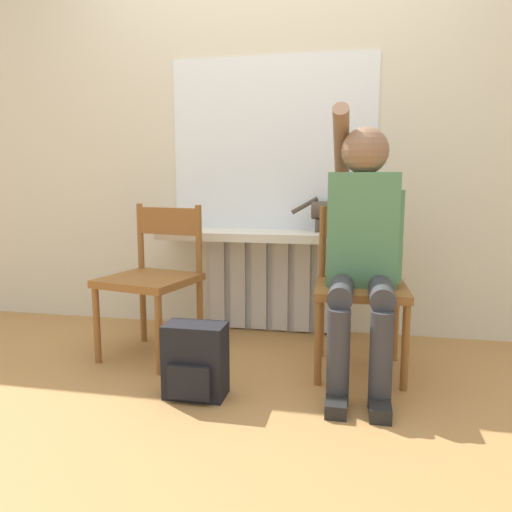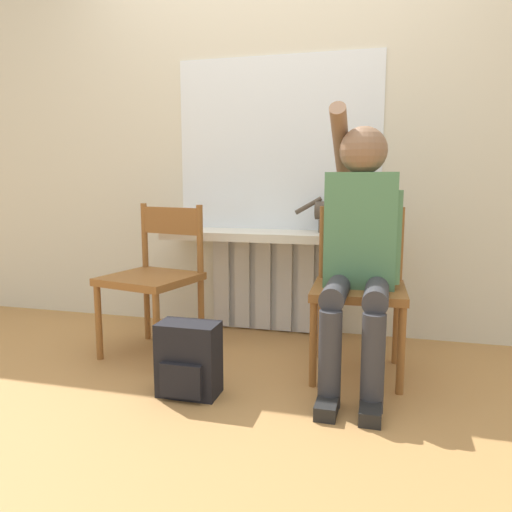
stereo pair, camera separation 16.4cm
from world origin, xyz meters
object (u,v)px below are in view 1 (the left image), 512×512
(cat, at_px, (339,210))
(backpack, at_px, (195,361))
(chair_right, at_px, (360,285))
(person, at_px, (363,238))
(chair_left, at_px, (153,276))

(cat, distance_m, backpack, 1.32)
(chair_right, xyz_separation_m, person, (0.00, -0.10, 0.25))
(chair_left, relative_size, chair_right, 1.00)
(chair_right, xyz_separation_m, backpack, (-0.72, -0.49, -0.28))
(chair_left, distance_m, backpack, 0.69)
(chair_left, relative_size, person, 0.62)
(person, distance_m, backpack, 0.98)
(chair_left, distance_m, chair_right, 1.12)
(person, bearing_deg, cat, 102.87)
(person, bearing_deg, backpack, -151.84)
(chair_right, relative_size, person, 0.62)
(chair_left, bearing_deg, person, 7.74)
(person, relative_size, backpack, 3.96)
(chair_left, height_order, chair_right, same)
(chair_left, height_order, cat, cat)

